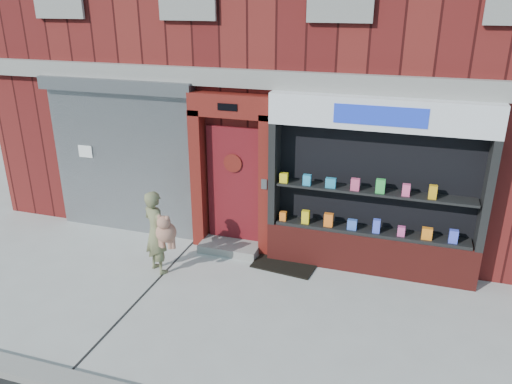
% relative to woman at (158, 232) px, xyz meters
% --- Properties ---
extents(ground, '(80.00, 80.00, 0.00)m').
position_rel_woman_xyz_m(ground, '(1.63, -0.64, -0.76)').
color(ground, '#9E9E99').
rests_on(ground, ground).
extents(building, '(12.00, 8.16, 8.00)m').
position_rel_woman_xyz_m(building, '(1.63, 5.36, 3.24)').
color(building, '#4F1212').
rests_on(building, ground).
extents(shutter_bay, '(3.10, 0.30, 3.04)m').
position_rel_woman_xyz_m(shutter_bay, '(-1.37, 1.29, 0.96)').
color(shutter_bay, gray).
rests_on(shutter_bay, ground).
extents(red_door_bay, '(1.52, 0.58, 2.90)m').
position_rel_woman_xyz_m(red_door_bay, '(0.88, 1.22, 0.70)').
color(red_door_bay, '#5A140F').
rests_on(red_door_bay, ground).
extents(pharmacy_bay, '(3.50, 0.41, 3.00)m').
position_rel_woman_xyz_m(pharmacy_bay, '(3.38, 1.18, 0.62)').
color(pharmacy_bay, maroon).
rests_on(pharmacy_bay, ground).
extents(woman, '(0.76, 0.59, 1.47)m').
position_rel_woman_xyz_m(woman, '(0.00, 0.00, 0.00)').
color(woman, '#6B6D47').
rests_on(woman, ground).
extents(doormat, '(1.15, 0.87, 0.03)m').
position_rel_woman_xyz_m(doormat, '(1.99, 0.91, -0.74)').
color(doormat, black).
rests_on(doormat, ground).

